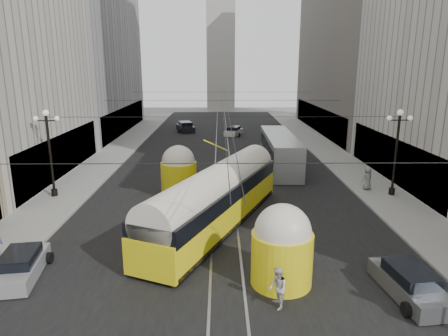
{
  "coord_description": "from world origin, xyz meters",
  "views": [
    {
      "loc": [
        -0.31,
        -10.38,
        9.51
      ],
      "look_at": [
        -0.04,
        13.21,
        3.47
      ],
      "focal_mm": 32.0,
      "sensor_mm": 36.0,
      "label": 1
    }
  ],
  "objects_px": {
    "streetcar": "(217,197)",
    "pedestrian_crossing_b": "(278,288)",
    "sedan_silver": "(21,266)",
    "sedan_grey": "(410,284)",
    "pedestrian_sidewalk_right": "(368,178)",
    "city_bus": "(280,150)"
  },
  "relations": [
    {
      "from": "pedestrian_crossing_b",
      "to": "pedestrian_sidewalk_right",
      "type": "bearing_deg",
      "value": 142.42
    },
    {
      "from": "streetcar",
      "to": "pedestrian_crossing_b",
      "type": "bearing_deg",
      "value": -73.71
    },
    {
      "from": "sedan_silver",
      "to": "sedan_grey",
      "type": "relative_size",
      "value": 0.97
    },
    {
      "from": "city_bus",
      "to": "sedan_silver",
      "type": "relative_size",
      "value": 2.98
    },
    {
      "from": "sedan_silver",
      "to": "sedan_grey",
      "type": "distance_m",
      "value": 17.32
    },
    {
      "from": "city_bus",
      "to": "pedestrian_crossing_b",
      "type": "xyz_separation_m",
      "value": [
        -3.46,
        -23.17,
        -0.85
      ]
    },
    {
      "from": "streetcar",
      "to": "pedestrian_sidewalk_right",
      "type": "height_order",
      "value": "streetcar"
    },
    {
      "from": "sedan_silver",
      "to": "streetcar",
      "type": "bearing_deg",
      "value": 33.63
    },
    {
      "from": "sedan_silver",
      "to": "pedestrian_crossing_b",
      "type": "relative_size",
      "value": 2.38
    },
    {
      "from": "pedestrian_crossing_b",
      "to": "pedestrian_sidewalk_right",
      "type": "xyz_separation_m",
      "value": [
        9.19,
        15.43,
        0.18
      ]
    },
    {
      "from": "streetcar",
      "to": "sedan_silver",
      "type": "relative_size",
      "value": 3.84
    },
    {
      "from": "sedan_grey",
      "to": "pedestrian_sidewalk_right",
      "type": "bearing_deg",
      "value": 76.72
    },
    {
      "from": "city_bus",
      "to": "sedan_silver",
      "type": "distance_m",
      "value": 25.5
    },
    {
      "from": "sedan_grey",
      "to": "pedestrian_crossing_b",
      "type": "height_order",
      "value": "pedestrian_crossing_b"
    },
    {
      "from": "city_bus",
      "to": "sedan_grey",
      "type": "relative_size",
      "value": 2.9
    },
    {
      "from": "streetcar",
      "to": "pedestrian_crossing_b",
      "type": "xyz_separation_m",
      "value": [
        2.5,
        -8.54,
        -0.97
      ]
    },
    {
      "from": "sedan_silver",
      "to": "pedestrian_crossing_b",
      "type": "bearing_deg",
      "value": -12.52
    },
    {
      "from": "sedan_silver",
      "to": "pedestrian_sidewalk_right",
      "type": "xyz_separation_m",
      "value": [
        20.68,
        12.88,
        0.49
      ]
    },
    {
      "from": "sedan_silver",
      "to": "pedestrian_crossing_b",
      "type": "distance_m",
      "value": 11.78
    },
    {
      "from": "streetcar",
      "to": "city_bus",
      "type": "xyz_separation_m",
      "value": [
        5.95,
        14.63,
        -0.12
      ]
    },
    {
      "from": "sedan_silver",
      "to": "sedan_grey",
      "type": "xyz_separation_m",
      "value": [
        17.23,
        -1.77,
        0.02
      ]
    },
    {
      "from": "streetcar",
      "to": "sedan_grey",
      "type": "xyz_separation_m",
      "value": [
        8.23,
        -7.75,
        -1.26
      ]
    }
  ]
}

